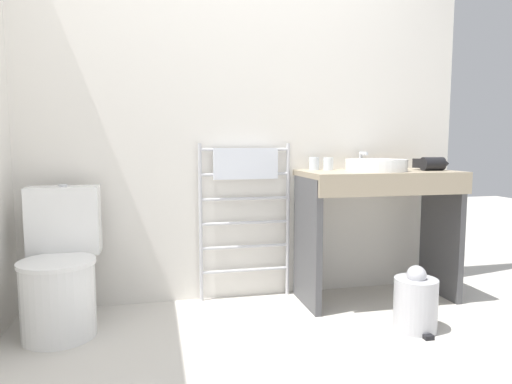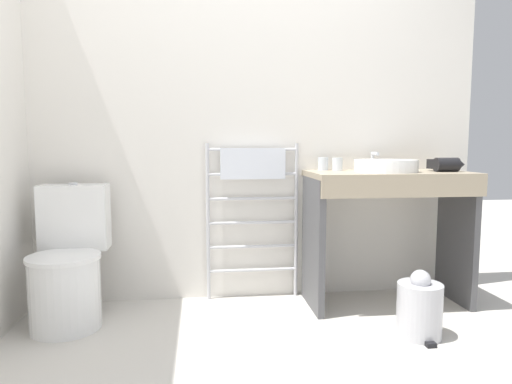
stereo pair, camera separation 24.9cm
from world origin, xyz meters
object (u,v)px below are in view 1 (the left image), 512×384
object	(u,v)px
toilet	(60,273)
sink_basin	(376,165)
trash_bin	(415,302)
cup_near_edge	(328,164)
cup_near_wall	(314,163)
towel_radiator	(245,188)
hair_dryer	(432,164)

from	to	relation	value
toilet	sink_basin	bearing A→B (deg)	2.26
sink_basin	trash_bin	xyz separation A→B (m)	(0.00, -0.49, -0.74)
cup_near_edge	trash_bin	size ratio (longest dim) A/B	0.23
cup_near_wall	trash_bin	world-z (taller)	cup_near_wall
towel_radiator	sink_basin	distance (m)	0.85
sink_basin	cup_near_edge	distance (m)	0.31
cup_near_wall	hair_dryer	distance (m)	0.77
cup_near_wall	cup_near_edge	bearing A→B (deg)	-25.17
toilet	towel_radiator	distance (m)	1.21
toilet	trash_bin	xyz separation A→B (m)	(1.90, -0.42, -0.17)
cup_near_wall	hair_dryer	world-z (taller)	hair_dryer
cup_near_wall	cup_near_edge	size ratio (longest dim) A/B	1.02
towel_radiator	trash_bin	size ratio (longest dim) A/B	2.83
towel_radiator	trash_bin	distance (m)	1.23
sink_basin	cup_near_edge	size ratio (longest dim) A/B	4.68
toilet	sink_basin	size ratio (longest dim) A/B	2.04
cup_near_wall	hair_dryer	bearing A→B (deg)	-17.20
towel_radiator	sink_basin	xyz separation A→B (m)	(0.81, -0.23, 0.15)
toilet	towel_radiator	size ratio (longest dim) A/B	0.77
cup_near_edge	towel_radiator	bearing A→B (deg)	173.47
sink_basin	cup_near_edge	xyz separation A→B (m)	(-0.26, 0.17, 0.00)
cup_near_wall	cup_near_edge	xyz separation A→B (m)	(0.08, -0.04, -0.00)
hair_dryer	cup_near_wall	bearing A→B (deg)	162.80
toilet	trash_bin	distance (m)	1.95
cup_near_wall	cup_near_edge	world-z (taller)	cup_near_wall
cup_near_wall	trash_bin	bearing A→B (deg)	-63.43
toilet	sink_basin	xyz separation A→B (m)	(1.90, 0.07, 0.57)
toilet	trash_bin	world-z (taller)	toilet
towel_radiator	hair_dryer	bearing A→B (deg)	-11.79
sink_basin	cup_near_wall	size ratio (longest dim) A/B	4.58
towel_radiator	hair_dryer	distance (m)	1.23
trash_bin	towel_radiator	bearing A→B (deg)	138.43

